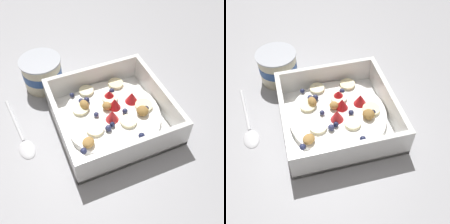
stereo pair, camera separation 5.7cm
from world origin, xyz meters
TOP-DOWN VIEW (x-y plane):
  - ground_plane at (0.00, 0.00)m, footprint 2.40×2.40m
  - fruit_bowl at (-0.01, 0.01)m, footprint 0.23×0.23m
  - spoon at (-0.20, 0.03)m, footprint 0.04×0.17m
  - yogurt_cup at (-0.11, 0.18)m, footprint 0.09×0.09m

SIDE VIEW (x-z plane):
  - ground_plane at x=0.00m, z-range 0.00..0.00m
  - spoon at x=-0.20m, z-range 0.00..0.01m
  - fruit_bowl at x=-0.01m, z-range -0.01..0.05m
  - yogurt_cup at x=-0.11m, z-range 0.00..0.07m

